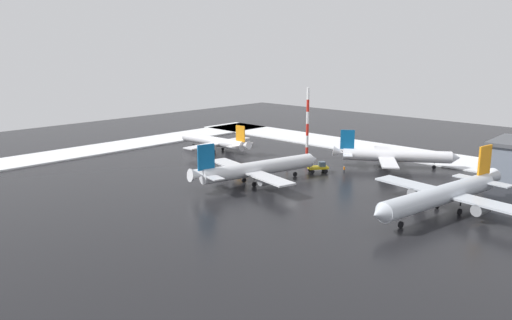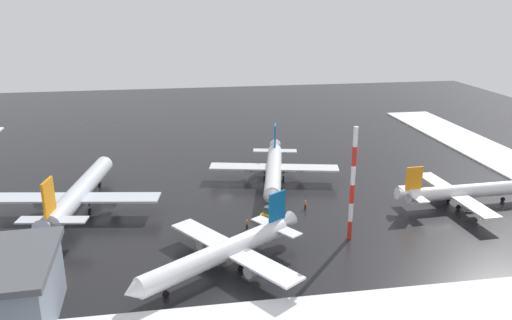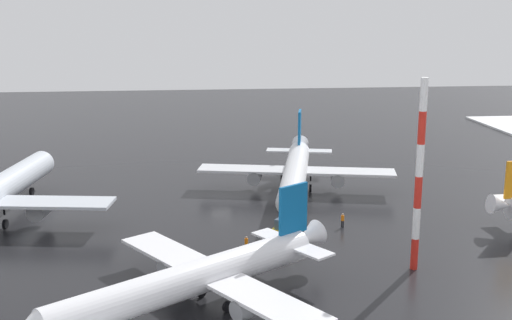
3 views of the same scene
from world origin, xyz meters
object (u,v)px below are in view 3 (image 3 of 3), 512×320
Objects in this scene: airplane_far_rear at (196,278)px; antenna_mast at (419,176)px; ground_crew_by_nose_gear at (246,243)px; ground_crew_near_tug at (343,220)px; pushback_tug at (286,228)px; airplane_parked_portside at (295,172)px.

airplane_far_rear is 22.96m from antenna_mast.
airplane_far_rear is 14.01m from ground_crew_by_nose_gear.
ground_crew_by_nose_gear and ground_crew_near_tug have the same top height.
ground_crew_by_nose_gear is 18.78m from antenna_mast.
pushback_tug is 5.76m from ground_crew_by_nose_gear.
airplane_parked_portside is at bearing -160.72° from ground_crew_by_nose_gear.
ground_crew_by_nose_gear is at bearing -147.16° from airplane_far_rear.
ground_crew_by_nose_gear is 0.09× the size of antenna_mast.
antenna_mast is at bearing 84.61° from pushback_tug.
airplane_parked_portside is 18.96× the size of ground_crew_near_tug.
airplane_parked_portside reaches higher than ground_crew_by_nose_gear.
airplane_far_rear is at bearing 177.40° from ground_crew_near_tug.
pushback_tug is (-3.88, -16.88, -1.92)m from airplane_parked_portside.
airplane_parked_portside is at bearing 105.17° from antenna_mast.
ground_crew_near_tug is (11.72, 6.40, 0.00)m from ground_crew_by_nose_gear.
airplane_far_rear is 1.41× the size of antenna_mast.
ground_crew_near_tug is at bearing -166.13° from airplane_far_rear.
ground_crew_near_tug is (17.06, 19.20, -1.97)m from airplane_far_rear.
ground_crew_by_nose_gear is (-4.68, -3.34, -0.31)m from pushback_tug.
airplane_parked_portside is at bearing 51.90° from ground_crew_near_tug.
airplane_parked_portside is 1.75× the size of antenna_mast.
airplane_far_rear is (-13.90, -33.02, -0.27)m from airplane_parked_portside.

